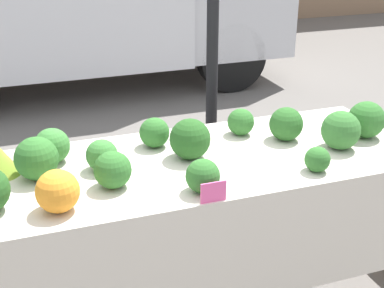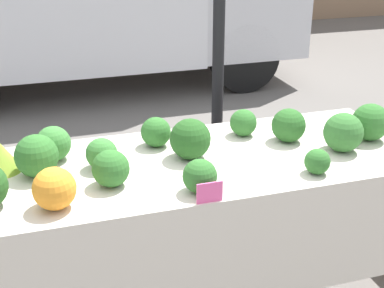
# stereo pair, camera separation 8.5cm
# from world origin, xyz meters

# --- Properties ---
(tent_pole) EXTENTS (0.07, 0.07, 2.39)m
(tent_pole) POSITION_xyz_m (0.42, 0.82, 1.20)
(tent_pole) COLOR black
(tent_pole) RESTS_ON ground_plane
(market_table) EXTENTS (2.12, 0.79, 0.92)m
(market_table) POSITION_xyz_m (0.00, -0.07, 0.80)
(market_table) COLOR beige
(market_table) RESTS_ON ground_plane
(orange_cauliflower) EXTENTS (0.17, 0.17, 0.17)m
(orange_cauliflower) POSITION_xyz_m (-0.62, -0.25, 1.00)
(orange_cauliflower) COLOR orange
(orange_cauliflower) RESTS_ON market_table
(broccoli_head_0) EXTENTS (0.14, 0.14, 0.14)m
(broccoli_head_0) POSITION_xyz_m (-0.12, 0.20, 0.99)
(broccoli_head_0) COLOR #2D6628
(broccoli_head_0) RESTS_ON market_table
(broccoli_head_1) EXTENTS (0.14, 0.14, 0.14)m
(broccoli_head_1) POSITION_xyz_m (-0.40, 0.04, 0.99)
(broccoli_head_1) COLOR #387533
(broccoli_head_1) RESTS_ON market_table
(broccoli_head_2) EXTENTS (0.17, 0.17, 0.17)m
(broccoli_head_2) POSITION_xyz_m (0.51, 0.07, 1.00)
(broccoli_head_2) COLOR #285B23
(broccoli_head_2) RESTS_ON market_table
(broccoli_head_4) EXTENTS (0.15, 0.15, 0.15)m
(broccoli_head_4) POSITION_xyz_m (-0.39, -0.13, 0.99)
(broccoli_head_4) COLOR #2D6628
(broccoli_head_4) RESTS_ON market_table
(broccoli_head_5) EXTENTS (0.18, 0.18, 0.18)m
(broccoli_head_5) POSITION_xyz_m (0.90, -0.03, 1.01)
(broccoli_head_5) COLOR #2D6628
(broccoli_head_5) RESTS_ON market_table
(broccoli_head_6) EXTENTS (0.13, 0.13, 0.13)m
(broccoli_head_6) POSITION_xyz_m (0.33, 0.20, 0.98)
(broccoli_head_6) COLOR #2D6628
(broccoli_head_6) RESTS_ON market_table
(broccoli_head_7) EXTENTS (0.19, 0.19, 0.19)m
(broccoli_head_7) POSITION_xyz_m (0.00, 0.03, 1.01)
(broccoli_head_7) COLOR #23511E
(broccoli_head_7) RESTS_ON market_table
(broccoli_head_8) EXTENTS (0.18, 0.18, 0.18)m
(broccoli_head_8) POSITION_xyz_m (-0.67, 0.05, 1.01)
(broccoli_head_8) COLOR #2D6628
(broccoli_head_8) RESTS_ON market_table
(broccoli_head_9) EXTENTS (0.11, 0.11, 0.11)m
(broccoli_head_9) POSITION_xyz_m (0.47, -0.28, 0.97)
(broccoli_head_9) COLOR #2D6628
(broccoli_head_9) RESTS_ON market_table
(broccoli_head_10) EXTENTS (0.18, 0.18, 0.18)m
(broccoli_head_10) POSITION_xyz_m (0.70, -0.11, 1.01)
(broccoli_head_10) COLOR #336B2D
(broccoli_head_10) RESTS_ON market_table
(broccoli_head_11) EXTENTS (0.14, 0.14, 0.14)m
(broccoli_head_11) POSITION_xyz_m (-0.06, -0.29, 0.99)
(broccoli_head_11) COLOR #2D6628
(broccoli_head_11) RESTS_ON market_table
(broccoli_head_12) EXTENTS (0.16, 0.16, 0.16)m
(broccoli_head_12) POSITION_xyz_m (-0.59, 0.19, 1.00)
(broccoli_head_12) COLOR #387533
(broccoli_head_12) RESTS_ON market_table
(price_sign) EXTENTS (0.10, 0.01, 0.09)m
(price_sign) POSITION_xyz_m (-0.05, -0.38, 0.96)
(price_sign) COLOR #F45B9E
(price_sign) RESTS_ON market_table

